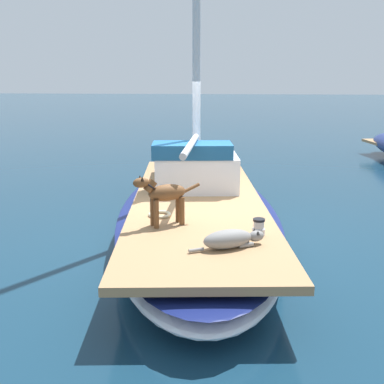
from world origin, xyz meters
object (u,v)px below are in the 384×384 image
(dog_brown, at_px, (164,195))
(coiled_rope, at_px, (160,214))
(deck_winch, at_px, (259,227))
(sailboat_main, at_px, (197,217))
(dog_grey, at_px, (231,239))

(dog_brown, xyz_separation_m, coiled_rope, (-0.13, 0.42, -0.40))
(dog_brown, distance_m, deck_winch, 1.30)
(sailboat_main, bearing_deg, dog_brown, -102.61)
(deck_winch, height_order, coiled_rope, deck_winch)
(deck_winch, bearing_deg, dog_brown, 167.63)
(dog_brown, relative_size, coiled_rope, 2.64)
(sailboat_main, bearing_deg, coiled_rope, -113.54)
(deck_winch, bearing_deg, sailboat_main, 117.53)
(dog_grey, relative_size, dog_brown, 1.04)
(coiled_rope, bearing_deg, sailboat_main, 66.46)
(dog_grey, relative_size, coiled_rope, 2.74)
(dog_grey, bearing_deg, coiled_rope, 130.84)
(deck_winch, bearing_deg, dog_grey, -125.46)
(dog_grey, xyz_separation_m, coiled_rope, (-1.02, 1.17, -0.08))
(coiled_rope, bearing_deg, deck_winch, -26.84)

